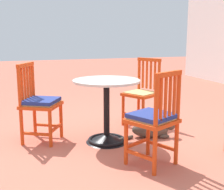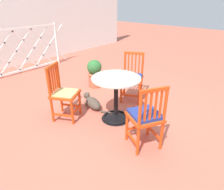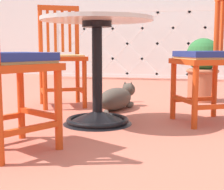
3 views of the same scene
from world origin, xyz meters
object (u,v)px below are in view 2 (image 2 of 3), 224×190
(orange_chair_by_planter, at_px, (132,78))
(terracotta_planter, at_px, (95,73))
(orange_chair_facing_out, at_px, (146,117))
(orange_chair_at_corner, at_px, (63,94))
(tabby_cat, at_px, (92,102))
(cafe_table, at_px, (116,103))

(orange_chair_by_planter, relative_size, terracotta_planter, 1.47)
(orange_chair_facing_out, height_order, terracotta_planter, orange_chair_facing_out)
(orange_chair_facing_out, distance_m, orange_chair_by_planter, 1.40)
(terracotta_planter, bearing_deg, orange_chair_at_corner, -156.22)
(tabby_cat, bearing_deg, orange_chair_at_corner, 170.81)
(orange_chair_by_planter, height_order, terracotta_planter, orange_chair_by_planter)
(orange_chair_at_corner, xyz_separation_m, tabby_cat, (0.54, -0.09, -0.34))
(orange_chair_by_planter, bearing_deg, orange_chair_at_corner, 160.52)
(tabby_cat, bearing_deg, cafe_table, -92.21)
(orange_chair_by_planter, distance_m, tabby_cat, 0.89)
(orange_chair_facing_out, relative_size, tabby_cat, 1.23)
(orange_chair_by_planter, bearing_deg, terracotta_planter, 90.50)
(orange_chair_facing_out, distance_m, terracotta_planter, 2.20)
(orange_chair_at_corner, distance_m, tabby_cat, 0.64)
(cafe_table, relative_size, orange_chair_by_planter, 0.83)
(orange_chair_by_planter, bearing_deg, cafe_table, -163.43)
(cafe_table, height_order, terracotta_planter, cafe_table)
(orange_chair_facing_out, xyz_separation_m, tabby_cat, (0.30, 1.31, -0.35))
(cafe_table, bearing_deg, terracotta_planter, 58.76)
(cafe_table, bearing_deg, orange_chair_at_corner, 127.42)
(orange_chair_facing_out, distance_m, tabby_cat, 1.39)
(cafe_table, relative_size, terracotta_planter, 1.23)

